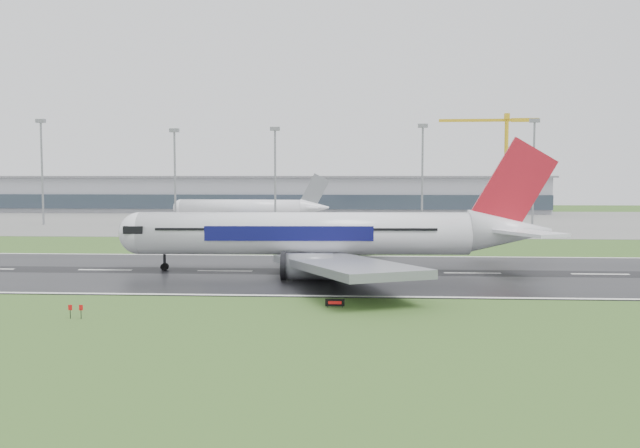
{
  "coord_description": "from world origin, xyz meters",
  "views": [
    {
      "loc": [
        41.93,
        -106.57,
        15.5
      ],
      "look_at": [
        34.88,
        12.0,
        7.0
      ],
      "focal_mm": 37.32,
      "sensor_mm": 36.0,
      "label": 1
    }
  ],
  "objects": [
    {
      "name": "apron",
      "position": [
        0.0,
        125.0,
        0.04
      ],
      "size": [
        400.0,
        130.0,
        0.08
      ],
      "primitive_type": "cube",
      "color": "slate",
      "rests_on": "ground"
    },
    {
      "name": "terminal",
      "position": [
        0.0,
        185.0,
        7.5
      ],
      "size": [
        240.0,
        36.0,
        15.0
      ],
      "primitive_type": "cube",
      "color": "gray",
      "rests_on": "ground"
    },
    {
      "name": "floodmast_4",
      "position": [
        61.23,
        100.0,
        15.22
      ],
      "size": [
        0.64,
        0.64,
        30.45
      ],
      "primitive_type": "cylinder",
      "color": "gray",
      "rests_on": "ground"
    },
    {
      "name": "ground",
      "position": [
        0.0,
        0.0,
        0.0
      ],
      "size": [
        520.0,
        520.0,
        0.0
      ],
      "primitive_type": "plane",
      "color": "#30531E",
      "rests_on": "ground"
    },
    {
      "name": "parked_airliner",
      "position": [
        4.43,
        113.7,
        7.99
      ],
      "size": [
        56.94,
        53.45,
        15.82
      ],
      "primitive_type": null,
      "rotation": [
        0.0,
        0.0,
        -0.06
      ],
      "color": "white",
      "rests_on": "apron"
    },
    {
      "name": "runway_sign",
      "position": [
        39.07,
        -28.77,
        0.52
      ],
      "size": [
        2.31,
        0.71,
        1.04
      ],
      "primitive_type": null,
      "rotation": [
        0.0,
        0.0,
        0.2
      ],
      "color": "black",
      "rests_on": "ground"
    },
    {
      "name": "runway",
      "position": [
        0.0,
        0.0,
        0.05
      ],
      "size": [
        400.0,
        45.0,
        0.1
      ],
      "primitive_type": "cube",
      "color": "black",
      "rests_on": "ground"
    },
    {
      "name": "floodmast_3",
      "position": [
        15.61,
        100.0,
        14.85
      ],
      "size": [
        0.64,
        0.64,
        29.69
      ],
      "primitive_type": "cylinder",
      "color": "gray",
      "rests_on": "ground"
    },
    {
      "name": "floodmast_1",
      "position": [
        -59.13,
        100.0,
        16.25
      ],
      "size": [
        0.64,
        0.64,
        32.5
      ],
      "primitive_type": "cylinder",
      "color": "gray",
      "rests_on": "ground"
    },
    {
      "name": "floodmast_2",
      "position": [
        -16.15,
        100.0,
        14.67
      ],
      "size": [
        0.64,
        0.64,
        29.35
      ],
      "primitive_type": "cylinder",
      "color": "gray",
      "rests_on": "ground"
    },
    {
      "name": "floodmast_5",
      "position": [
        94.89,
        100.0,
        15.93
      ],
      "size": [
        0.64,
        0.64,
        31.85
      ],
      "primitive_type": "cylinder",
      "color": "gray",
      "rests_on": "ground"
    },
    {
      "name": "tower_crane",
      "position": [
        108.19,
        200.0,
        21.95
      ],
      "size": [
        44.49,
        3.95,
        43.9
      ],
      "primitive_type": null,
      "rotation": [
        0.0,
        0.0,
        -0.03
      ],
      "color": "gold",
      "rests_on": "ground"
    },
    {
      "name": "main_airliner",
      "position": [
        37.9,
        1.2,
        10.48
      ],
      "size": [
        73.23,
        70.03,
        20.76
      ],
      "primitive_type": null,
      "rotation": [
        0.0,
        0.0,
        0.04
      ],
      "color": "silver",
      "rests_on": "runway"
    }
  ]
}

